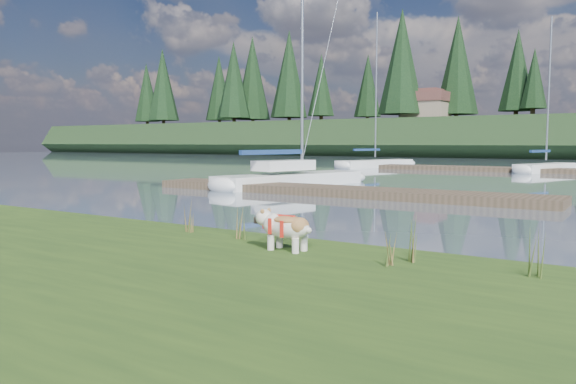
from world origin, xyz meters
The scene contains 20 objects.
ground centered at (0.00, 30.00, 0.00)m, with size 200.00×200.00×0.00m, color slate.
bank centered at (0.00, -6.00, 0.17)m, with size 60.00×9.00×0.35m, color #2F4B18.
bulldog centered at (1.51, -2.60, 0.72)m, with size 0.98×0.44×0.59m.
sailboat_main centered at (-7.47, 12.32, 0.42)m, with size 3.67×9.05×12.77m.
dock_near centered at (-4.00, 9.00, 0.15)m, with size 16.00×2.00×0.30m, color #4C3D2C.
dock_far centered at (2.00, 30.00, 0.15)m, with size 26.00×2.20×0.30m, color #4C3D2C.
sailboat_bg_0 centered at (-12.32, 32.42, 0.32)m, with size 4.04×8.59×12.23m.
sailboat_bg_2 centered at (0.29, 31.52, 0.33)m, with size 3.46×6.78×10.24m.
weed_0 centered at (0.36, -2.19, 0.58)m, with size 0.17×0.14×0.55m.
weed_1 centered at (1.26, -2.27, 0.60)m, with size 0.17×0.14×0.59m.
weed_2 centered at (3.49, -2.43, 0.65)m, with size 0.17×0.14×0.72m.
weed_3 centered at (-0.87, -2.12, 0.60)m, with size 0.17×0.14×0.60m.
weed_4 centered at (3.21, -2.75, 0.56)m, with size 0.17×0.14×0.50m.
weed_5 centered at (4.97, -2.36, 0.64)m, with size 0.17×0.14×0.70m.
mud_lip centered at (0.00, -1.60, 0.07)m, with size 60.00×0.50×0.14m, color #33281C.
conifer_0 centered at (-55.00, 67.00, 12.64)m, with size 5.72×5.72×14.15m.
conifer_1 centered at (-40.00, 71.00, 11.28)m, with size 4.40×4.40×11.30m.
conifer_2 centered at (-25.00, 68.00, 13.54)m, with size 6.60×6.60×16.05m.
conifer_3 centered at (-10.00, 72.00, 11.74)m, with size 4.84×4.84×12.25m.
house_0 centered at (-22.00, 70.00, 7.31)m, with size 6.30×5.30×4.65m.
Camera 1 is at (6.11, -9.58, 1.97)m, focal length 35.00 mm.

